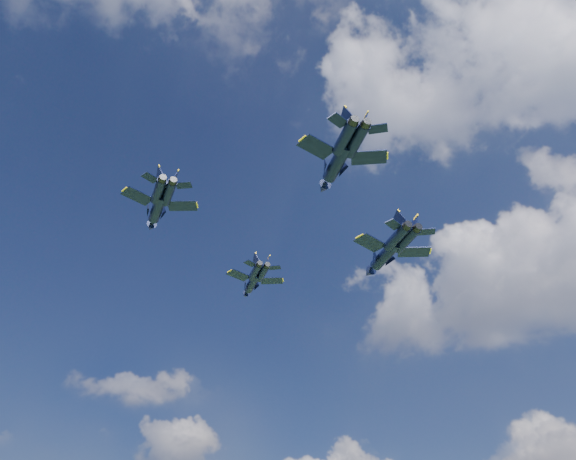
{
  "coord_description": "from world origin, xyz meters",
  "views": [
    {
      "loc": [
        40.7,
        -60.64,
        5.77
      ],
      "look_at": [
        -7.12,
        8.71,
        63.34
      ],
      "focal_mm": 40.0,
      "sensor_mm": 36.0,
      "label": 1
    }
  ],
  "objects_px": {
    "jet_lead": "(252,283)",
    "jet_slot": "(336,164)",
    "jet_left": "(157,209)",
    "jet_right": "(384,256)"
  },
  "relations": [
    {
      "from": "jet_right",
      "to": "jet_slot",
      "type": "bearing_deg",
      "value": -131.27
    },
    {
      "from": "jet_lead",
      "to": "jet_left",
      "type": "xyz_separation_m",
      "value": [
        3.43,
        -27.97,
        -1.45
      ]
    },
    {
      "from": "jet_lead",
      "to": "jet_slot",
      "type": "distance_m",
      "value": 38.64
    },
    {
      "from": "jet_left",
      "to": "jet_slot",
      "type": "relative_size",
      "value": 0.93
    },
    {
      "from": "jet_slot",
      "to": "jet_lead",
      "type": "bearing_deg",
      "value": 93.52
    },
    {
      "from": "jet_left",
      "to": "jet_right",
      "type": "height_order",
      "value": "jet_right"
    },
    {
      "from": "jet_lead",
      "to": "jet_slot",
      "type": "height_order",
      "value": "jet_lead"
    },
    {
      "from": "jet_right",
      "to": "jet_slot",
      "type": "xyz_separation_m",
      "value": [
        6.33,
        -26.34,
        -1.27
      ]
    },
    {
      "from": "jet_left",
      "to": "jet_right",
      "type": "relative_size",
      "value": 0.82
    },
    {
      "from": "jet_lead",
      "to": "jet_left",
      "type": "height_order",
      "value": "jet_lead"
    }
  ]
}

